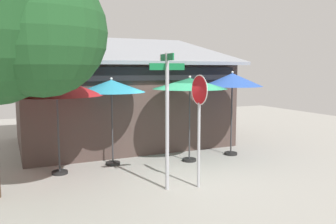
% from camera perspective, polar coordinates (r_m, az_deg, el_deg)
% --- Properties ---
extents(ground_plane, '(28.00, 28.00, 0.10)m').
position_cam_1_polar(ground_plane, '(10.17, 3.80, -9.97)').
color(ground_plane, '#9E9B93').
extents(cafe_building, '(8.04, 5.90, 4.38)m').
position_cam_1_polar(cafe_building, '(14.13, -7.88, 1.81)').
color(cafe_building, '#473833').
rests_on(cafe_building, ground).
extents(street_sign_post, '(0.86, 0.92, 3.29)m').
position_cam_1_polar(street_sign_post, '(8.32, -0.15, 0.67)').
color(street_sign_post, '#A8AAB2').
rests_on(street_sign_post, ground).
extents(stop_sign, '(0.07, 0.73, 2.78)m').
position_cam_1_polar(stop_sign, '(8.51, 5.09, 0.25)').
color(stop_sign, '#A8AAB2').
rests_on(stop_sign, ground).
extents(patio_umbrella_crimson_left, '(2.56, 2.56, 2.75)m').
position_cam_1_polar(patio_umbrella_crimson_left, '(10.01, -17.68, 3.86)').
color(patio_umbrella_crimson_left, black).
rests_on(patio_umbrella_crimson_left, ground).
extents(patio_umbrella_teal_center, '(2.04, 2.04, 2.67)m').
position_cam_1_polar(patio_umbrella_teal_center, '(10.63, -9.19, 4.05)').
color(patio_umbrella_teal_center, black).
rests_on(patio_umbrella_teal_center, ground).
extents(patio_umbrella_forest_green_right, '(2.34, 2.34, 2.71)m').
position_cam_1_polar(patio_umbrella_forest_green_right, '(10.93, 3.57, 4.55)').
color(patio_umbrella_forest_green_right, black).
rests_on(patio_umbrella_forest_green_right, ground).
extents(patio_umbrella_royal_blue_far_right, '(2.01, 2.01, 2.85)m').
position_cam_1_polar(patio_umbrella_royal_blue_far_right, '(11.95, 10.42, 5.06)').
color(patio_umbrella_royal_blue_far_right, black).
rests_on(patio_umbrella_royal_blue_far_right, ground).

